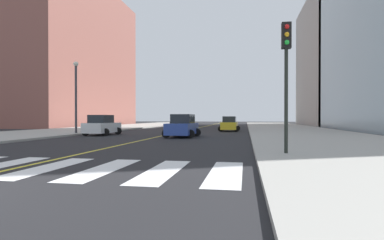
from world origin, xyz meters
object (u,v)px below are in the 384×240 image
(car_blue_second, at_px, (182,126))
(car_green_third, at_px, (185,122))
(car_black_fourth, at_px, (186,121))
(car_yellow_sixth, at_px, (229,124))
(car_white_fifth, at_px, (102,126))
(car_red_nearest, at_px, (178,121))
(street_lamp, at_px, (76,90))
(traffic_light_near_corner, at_px, (286,62))

(car_blue_second, distance_m, car_green_third, 20.05)
(car_green_third, height_order, car_black_fourth, car_green_third)
(car_green_third, relative_size, car_yellow_sixth, 1.17)
(car_blue_second, bearing_deg, car_white_fifth, -8.47)
(car_yellow_sixth, bearing_deg, car_green_third, -50.68)
(car_red_nearest, distance_m, car_white_fifth, 29.74)
(car_blue_second, xyz_separation_m, car_white_fifth, (-7.44, 1.41, -0.02))
(car_white_fifth, distance_m, street_lamp, 4.16)
(car_red_nearest, height_order, car_white_fifth, car_red_nearest)
(car_yellow_sixth, relative_size, traffic_light_near_corner, 0.74)
(traffic_light_near_corner, distance_m, street_lamp, 20.93)
(car_yellow_sixth, bearing_deg, street_lamp, 36.20)
(car_red_nearest, relative_size, car_black_fourth, 1.06)
(car_red_nearest, bearing_deg, traffic_light_near_corner, -74.85)
(car_green_third, distance_m, car_black_fourth, 17.89)
(car_blue_second, xyz_separation_m, traffic_light_near_corner, (6.43, -11.08, 2.86))
(car_white_fifth, relative_size, traffic_light_near_corner, 0.78)
(car_green_third, xyz_separation_m, street_lamp, (-6.38, -17.95, 3.09))
(car_white_fifth, bearing_deg, car_blue_second, -9.56)
(street_lamp, bearing_deg, car_blue_second, -9.80)
(car_blue_second, distance_m, traffic_light_near_corner, 13.13)
(car_blue_second, relative_size, car_white_fifth, 1.03)
(car_yellow_sixth, bearing_deg, car_black_fourth, -67.81)
(traffic_light_near_corner, bearing_deg, car_green_third, -71.73)
(car_green_third, xyz_separation_m, traffic_light_near_corner, (10.16, -30.78, 2.79))
(car_blue_second, relative_size, car_yellow_sixth, 1.09)
(car_green_third, relative_size, street_lamp, 0.68)
(car_yellow_sixth, bearing_deg, car_red_nearest, -61.53)
(car_black_fourth, height_order, car_yellow_sixth, car_black_fourth)
(car_green_third, distance_m, car_yellow_sixth, 11.09)
(street_lamp, bearing_deg, car_green_third, 70.43)
(traffic_light_near_corner, relative_size, street_lamp, 0.79)
(traffic_light_near_corner, bearing_deg, car_yellow_sixth, -81.41)
(car_yellow_sixth, xyz_separation_m, street_lamp, (-13.21, -9.21, 3.22))
(car_green_third, height_order, traffic_light_near_corner, traffic_light_near_corner)
(car_green_third, relative_size, car_black_fourth, 1.02)
(car_white_fifth, bearing_deg, traffic_light_near_corner, -40.84)
(car_blue_second, height_order, car_yellow_sixth, car_blue_second)
(car_red_nearest, relative_size, street_lamp, 0.71)
(car_red_nearest, distance_m, street_lamp, 29.70)
(car_blue_second, distance_m, car_yellow_sixth, 11.38)
(car_green_third, distance_m, car_white_fifth, 18.66)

